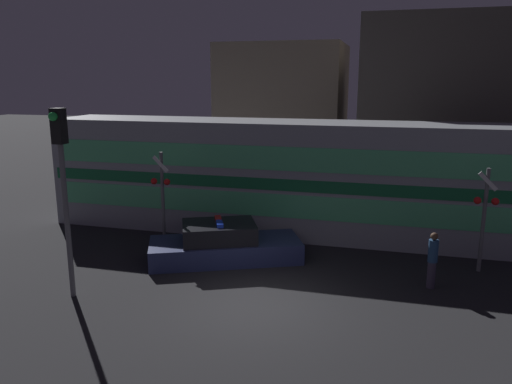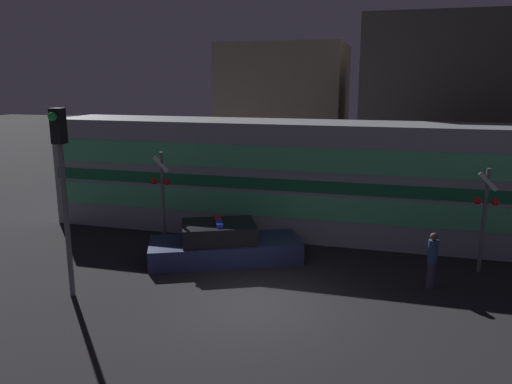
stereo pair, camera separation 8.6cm
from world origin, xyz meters
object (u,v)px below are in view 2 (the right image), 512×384
Objects in this scene: pedestrian at (432,260)px; train at (282,177)px; crossing_signal_near at (485,213)px; police_car at (223,245)px; traffic_light_corner at (62,171)px.

train is at bearing 140.93° from pedestrian.
crossing_signal_near is (1.52, 1.67, 1.02)m from pedestrian.
train reaches higher than pedestrian.
police_car is 1.02× the size of traffic_light_corner.
crossing_signal_near is at bearing 47.70° from pedestrian.
train is 8.60m from traffic_light_corner.
police_car is at bearing -172.22° from crossing_signal_near.
train is 6.86m from pedestrian.
traffic_light_corner is (-10.96, -4.80, 1.58)m from crossing_signal_near.
pedestrian reaches higher than police_car.
police_car is 8.08m from crossing_signal_near.
pedestrian is at bearing -39.07° from train.
crossing_signal_near is (7.89, 1.08, 1.35)m from police_car.
pedestrian is at bearing -132.30° from crossing_signal_near.
train is at bearing 48.62° from police_car.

